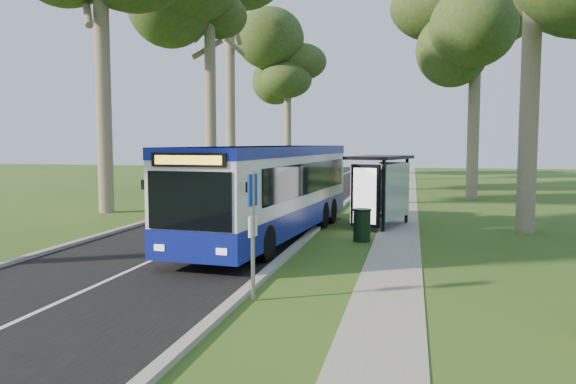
# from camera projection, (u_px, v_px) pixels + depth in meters

# --- Properties ---
(ground) EXTENTS (120.00, 120.00, 0.00)m
(ground) POSITION_uv_depth(u_px,v_px,m) (288.00, 255.00, 16.23)
(ground) COLOR #305019
(ground) RESTS_ON ground
(road) EXTENTS (7.00, 100.00, 0.02)m
(road) POSITION_uv_depth(u_px,v_px,m) (262.00, 211.00, 26.71)
(road) COLOR black
(road) RESTS_ON ground
(kerb_east) EXTENTS (0.25, 100.00, 0.12)m
(kerb_east) POSITION_uv_depth(u_px,v_px,m) (335.00, 212.00, 25.95)
(kerb_east) COLOR #9E9B93
(kerb_east) RESTS_ON ground
(kerb_west) EXTENTS (0.25, 100.00, 0.12)m
(kerb_west) POSITION_uv_depth(u_px,v_px,m) (193.00, 208.00, 27.46)
(kerb_west) COLOR #9E9B93
(kerb_west) RESTS_ON ground
(centre_line) EXTENTS (0.12, 100.00, 0.00)m
(centre_line) POSITION_uv_depth(u_px,v_px,m) (262.00, 211.00, 26.71)
(centre_line) COLOR white
(centre_line) RESTS_ON road
(footpath) EXTENTS (1.50, 100.00, 0.02)m
(footpath) POSITION_uv_depth(u_px,v_px,m) (401.00, 215.00, 25.30)
(footpath) COLOR gray
(footpath) RESTS_ON ground
(bus) EXTENTS (3.53, 12.00, 3.13)m
(bus) POSITION_uv_depth(u_px,v_px,m) (271.00, 191.00, 18.98)
(bus) COLOR silver
(bus) RESTS_ON ground
(bus_stop_sign) EXTENTS (0.12, 0.37, 2.66)m
(bus_stop_sign) POSITION_uv_depth(u_px,v_px,m) (253.00, 221.00, 11.43)
(bus_stop_sign) COLOR gray
(bus_stop_sign) RESTS_ON ground
(bus_shelter) EXTENTS (2.60, 3.57, 2.75)m
(bus_shelter) POSITION_uv_depth(u_px,v_px,m) (383.00, 177.00, 21.31)
(bus_shelter) COLOR black
(bus_shelter) RESTS_ON ground
(litter_bin) EXTENTS (0.62, 0.62, 1.08)m
(litter_bin) POSITION_uv_depth(u_px,v_px,m) (362.00, 225.00, 18.49)
(litter_bin) COLOR black
(litter_bin) RESTS_ON ground
(car_white) EXTENTS (2.10, 4.41, 1.45)m
(car_white) POSITION_uv_depth(u_px,v_px,m) (259.00, 175.00, 44.57)
(car_white) COLOR white
(car_white) RESTS_ON ground
(car_silver) EXTENTS (3.16, 4.51, 1.41)m
(car_silver) POSITION_uv_depth(u_px,v_px,m) (246.00, 176.00, 43.78)
(car_silver) COLOR #9A9BA1
(car_silver) RESTS_ON ground
(tree_west_c) EXTENTS (5.20, 5.20, 16.01)m
(tree_west_c) POSITION_uv_depth(u_px,v_px,m) (209.00, 3.00, 34.64)
(tree_west_c) COLOR #7A6B56
(tree_west_c) RESTS_ON ground
(tree_west_d) EXTENTS (5.20, 5.20, 19.00)m
(tree_west_d) POSITION_uv_depth(u_px,v_px,m) (230.00, 7.00, 44.61)
(tree_west_d) COLOR #7A6B56
(tree_west_d) RESTS_ON ground
(tree_west_e) EXTENTS (5.20, 5.20, 16.27)m
(tree_west_e) POSITION_uv_depth(u_px,v_px,m) (288.00, 51.00, 53.97)
(tree_west_e) COLOR #7A6B56
(tree_west_e) RESTS_ON ground
(tree_east_c) EXTENTS (5.20, 5.20, 14.51)m
(tree_east_c) POSITION_uv_depth(u_px,v_px,m) (477.00, 8.00, 31.32)
(tree_east_c) COLOR #7A6B56
(tree_east_c) RESTS_ON ground
(tree_east_d) EXTENTS (5.20, 5.20, 15.65)m
(tree_east_d) POSITION_uv_depth(u_px,v_px,m) (476.00, 33.00, 42.66)
(tree_east_d) COLOR #7A6B56
(tree_east_d) RESTS_ON ground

